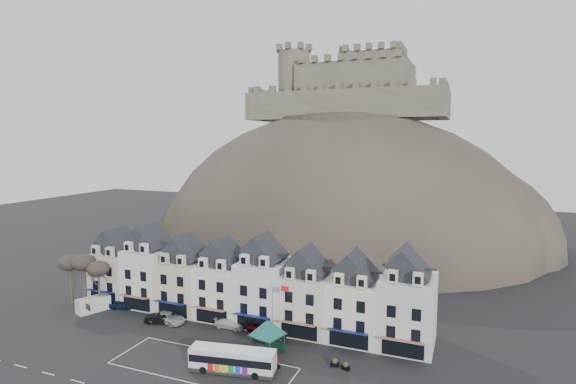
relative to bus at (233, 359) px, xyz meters
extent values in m
plane|color=black|center=(-6.00, -1.34, -1.56)|extent=(300.00, 300.00, 0.00)
cube|color=silver|center=(-4.00, -0.09, -1.56)|extent=(22.00, 7.50, 0.01)
cube|color=beige|center=(-29.80, 14.66, 2.44)|extent=(6.80, 8.00, 8.00)
cube|color=black|center=(-29.80, 14.66, 7.64)|extent=(6.80, 5.76, 2.80)
cube|color=beige|center=(-31.29, 11.06, 7.34)|extent=(1.20, 0.80, 1.60)
cube|color=beige|center=(-28.30, 11.06, 7.34)|extent=(1.20, 0.80, 1.60)
cube|color=black|center=(-29.80, 10.63, -0.26)|extent=(5.10, 0.06, 2.20)
cube|color=navy|center=(-29.80, 9.96, 1.04)|extent=(5.10, 1.29, 0.43)
cube|color=white|center=(-23.00, 14.66, 3.04)|extent=(6.80, 8.00, 9.20)
cube|color=black|center=(-23.00, 14.66, 8.84)|extent=(6.80, 5.76, 2.80)
cube|color=white|center=(-24.49, 11.06, 8.54)|extent=(1.20, 0.80, 1.60)
cube|color=white|center=(-21.50, 11.06, 8.54)|extent=(1.20, 0.80, 1.60)
cube|color=black|center=(-23.00, 10.63, -0.26)|extent=(5.10, 0.06, 2.20)
cube|color=maroon|center=(-23.00, 9.96, 1.04)|extent=(5.10, 1.29, 0.43)
cube|color=beige|center=(-16.20, 14.66, 2.44)|extent=(6.80, 8.00, 8.00)
cube|color=black|center=(-16.20, 14.66, 7.64)|extent=(6.80, 5.76, 2.80)
cube|color=beige|center=(-17.69, 11.06, 7.34)|extent=(1.20, 0.80, 1.60)
cube|color=beige|center=(-14.70, 11.06, 7.34)|extent=(1.20, 0.80, 1.60)
cube|color=black|center=(-16.20, 10.63, -0.26)|extent=(5.10, 0.06, 2.20)
cube|color=navy|center=(-16.20, 9.96, 1.04)|extent=(5.10, 1.29, 0.43)
cube|color=white|center=(-9.40, 14.66, 2.44)|extent=(6.80, 8.00, 8.00)
cube|color=black|center=(-9.40, 14.66, 7.64)|extent=(6.80, 5.76, 2.80)
cube|color=white|center=(-10.89, 11.06, 7.34)|extent=(1.20, 0.80, 1.60)
cube|color=white|center=(-7.90, 11.06, 7.34)|extent=(1.20, 0.80, 1.60)
cube|color=black|center=(-9.40, 10.63, -0.26)|extent=(5.10, 0.06, 2.20)
cube|color=maroon|center=(-9.40, 9.96, 1.04)|extent=(5.10, 1.29, 0.43)
cube|color=white|center=(-2.60, 14.66, 3.04)|extent=(6.80, 8.00, 9.20)
cube|color=black|center=(-2.60, 14.66, 8.84)|extent=(6.80, 5.76, 2.80)
cube|color=white|center=(-4.09, 11.06, 8.54)|extent=(1.20, 0.80, 1.60)
cube|color=white|center=(-1.10, 11.06, 8.54)|extent=(1.20, 0.80, 1.60)
cube|color=black|center=(-2.60, 10.63, -0.26)|extent=(5.10, 0.06, 2.20)
cube|color=navy|center=(-2.60, 9.96, 1.04)|extent=(5.10, 1.29, 0.43)
cube|color=beige|center=(4.20, 14.66, 2.44)|extent=(6.80, 8.00, 8.00)
cube|color=black|center=(4.20, 14.66, 7.64)|extent=(6.80, 5.76, 2.80)
cube|color=beige|center=(2.71, 11.06, 7.34)|extent=(1.20, 0.80, 1.60)
cube|color=beige|center=(5.70, 11.06, 7.34)|extent=(1.20, 0.80, 1.60)
cube|color=black|center=(4.20, 10.63, -0.26)|extent=(5.10, 0.06, 2.20)
cube|color=maroon|center=(4.20, 9.96, 1.04)|extent=(5.10, 1.29, 0.43)
cube|color=white|center=(11.00, 14.66, 2.44)|extent=(6.80, 8.00, 8.00)
cube|color=black|center=(11.00, 14.66, 7.64)|extent=(6.80, 5.76, 2.80)
cube|color=white|center=(9.51, 11.06, 7.34)|extent=(1.20, 0.80, 1.60)
cube|color=white|center=(12.50, 11.06, 7.34)|extent=(1.20, 0.80, 1.60)
cube|color=black|center=(11.00, 10.63, -0.26)|extent=(5.10, 0.06, 2.20)
cube|color=navy|center=(11.00, 9.96, 1.04)|extent=(5.10, 1.29, 0.43)
cube|color=silver|center=(17.80, 14.66, 3.04)|extent=(6.80, 8.00, 9.20)
cube|color=black|center=(17.80, 14.66, 8.84)|extent=(6.80, 5.76, 2.80)
cube|color=silver|center=(16.31, 11.06, 8.54)|extent=(1.20, 0.80, 1.60)
cube|color=silver|center=(19.30, 11.06, 8.54)|extent=(1.20, 0.80, 1.60)
cube|color=black|center=(17.80, 10.63, -0.26)|extent=(5.10, 0.06, 2.20)
cube|color=maroon|center=(17.80, 9.96, 1.04)|extent=(5.10, 1.29, 0.43)
ellipsoid|color=#312D26|center=(-6.00, 68.66, -1.56)|extent=(96.00, 76.00, 68.00)
ellipsoid|color=#29371B|center=(-28.00, 62.66, -1.56)|extent=(52.00, 44.00, 42.00)
ellipsoid|color=#312D26|center=(18.00, 72.66, -1.56)|extent=(56.00, 48.00, 46.00)
ellipsoid|color=#29371B|center=(-10.00, 54.66, -1.56)|extent=(40.00, 28.00, 28.00)
ellipsoid|color=#312D26|center=(4.00, 56.66, -1.56)|extent=(36.00, 28.00, 24.00)
cylinder|color=#312D26|center=(-6.00, 68.66, 29.44)|extent=(30.00, 30.00, 3.00)
cube|color=brown|center=(-6.00, 64.66, 33.94)|extent=(48.00, 2.20, 7.00)
cube|color=brown|center=(-6.00, 84.66, 33.94)|extent=(48.00, 2.20, 7.00)
cube|color=brown|center=(-30.00, 74.66, 33.94)|extent=(2.20, 22.00, 7.00)
cube|color=brown|center=(18.00, 74.66, 33.94)|extent=(2.20, 22.00, 7.00)
cube|color=brown|center=(-4.00, 74.66, 39.44)|extent=(28.00, 18.00, 10.00)
cube|color=brown|center=(0.00, 76.66, 40.94)|extent=(14.00, 12.00, 13.00)
cylinder|color=brown|center=(-20.00, 70.66, 39.44)|extent=(8.40, 8.40, 18.00)
cylinder|color=silver|center=(0.00, 76.66, 49.94)|extent=(0.16, 0.16, 5.00)
cylinder|color=#3A3225|center=(-35.00, 9.16, 1.31)|extent=(0.32, 0.32, 5.74)
ellipsoid|color=#383028|center=(-35.00, 9.16, 5.41)|extent=(3.61, 3.61, 2.54)
cylinder|color=#3A3225|center=(-32.00, 9.16, 1.45)|extent=(0.32, 0.32, 6.02)
ellipsoid|color=#383028|center=(-32.00, 9.16, 5.75)|extent=(3.78, 3.78, 2.67)
cylinder|color=#3A3225|center=(-29.00, 9.16, 1.17)|extent=(0.32, 0.32, 5.46)
ellipsoid|color=#383028|center=(-29.00, 9.16, 5.07)|extent=(3.43, 3.43, 2.42)
cube|color=#262628|center=(0.00, 0.00, -1.24)|extent=(10.27, 4.04, 0.46)
cube|color=white|center=(0.00, 0.00, 0.09)|extent=(10.26, 3.99, 2.30)
cube|color=black|center=(0.00, 0.00, 0.21)|extent=(10.08, 4.03, 0.87)
cube|color=white|center=(0.00, 0.00, 1.12)|extent=(10.05, 3.87, 0.23)
cube|color=orange|center=(4.89, 0.87, 0.97)|extent=(0.24, 1.09, 0.26)
cylinder|color=black|center=(3.14, -0.49, -1.15)|extent=(0.91, 0.44, 0.87)
cylinder|color=black|center=(2.78, 1.54, -1.15)|extent=(0.91, 0.44, 0.87)
cylinder|color=black|center=(-2.98, -1.57, -1.15)|extent=(0.91, 0.44, 0.87)
cylinder|color=black|center=(-3.34, 0.45, -1.15)|extent=(0.91, 0.44, 0.87)
cube|color=#10311F|center=(0.97, 7.16, -0.27)|extent=(0.20, 0.20, 2.59)
cube|color=#10311F|center=(3.78, 6.39, -0.27)|extent=(0.20, 0.20, 2.59)
cube|color=#10311F|center=(0.21, 4.34, -0.27)|extent=(0.20, 0.20, 2.59)
cube|color=#10311F|center=(3.02, 3.58, -0.27)|extent=(0.20, 0.20, 2.59)
cube|color=#10311F|center=(2.00, 5.37, 1.03)|extent=(4.37, 4.37, 0.13)
cone|color=#125143|center=(2.00, 5.37, 2.00)|extent=(6.90, 6.90, 1.94)
cube|color=black|center=(4.00, 2.42, -1.33)|extent=(1.53, 1.53, 0.46)
sphere|color=#B00A13|center=(4.00, 2.42, -0.50)|extent=(1.45, 1.45, 1.45)
cylinder|color=silver|center=(2.35, 8.66, 2.53)|extent=(0.12, 0.12, 8.19)
cube|color=red|center=(2.90, 8.72, 6.01)|extent=(1.12, 0.16, 0.72)
cube|color=silver|center=(-29.38, 8.16, -0.46)|extent=(3.76, 5.25, 2.20)
cube|color=black|center=(-29.38, 8.16, -0.05)|extent=(1.87, 0.83, 0.94)
cube|color=black|center=(10.61, 5.66, -1.31)|extent=(1.12, 0.80, 0.51)
sphere|color=#29371B|center=(10.61, 5.66, -0.90)|extent=(0.71, 0.71, 0.71)
cube|color=black|center=(12.00, 5.42, -1.33)|extent=(1.04, 0.77, 0.47)
sphere|color=#29371B|center=(12.00, 5.42, -0.95)|extent=(0.66, 0.66, 0.66)
imported|color=#0C1B3F|center=(-26.00, 10.66, -0.91)|extent=(4.11, 2.56, 1.31)
imported|color=black|center=(-16.80, 8.16, -0.89)|extent=(4.32, 2.62, 1.34)
imported|color=silver|center=(-15.60, 8.95, -0.85)|extent=(5.43, 3.25, 1.43)
imported|color=white|center=(-6.40, 10.66, -0.91)|extent=(4.50, 1.84, 1.31)
imported|color=#500408|center=(-1.20, 10.66, -0.79)|extent=(4.78, 2.48, 1.55)
imported|color=black|center=(0.76, 8.84, -0.86)|extent=(4.52, 2.72, 1.41)
camera|label=1|loc=(24.44, -43.23, 25.17)|focal=28.00mm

